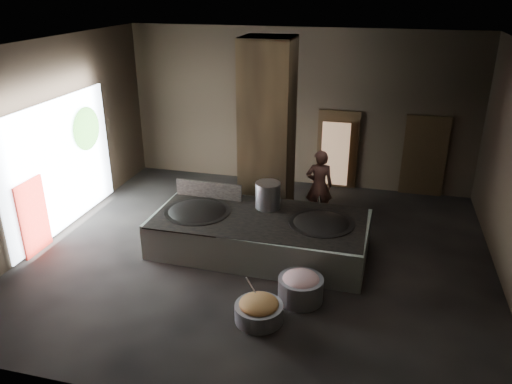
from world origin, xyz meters
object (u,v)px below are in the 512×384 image
(veg_basin, at_px, (259,313))
(wok_left, at_px, (197,214))
(stock_pot, at_px, (268,195))
(wok_right, at_px, (321,226))
(meat_basin, at_px, (301,289))
(cook, at_px, (319,186))
(hearth_platform, at_px, (260,234))

(veg_basin, bearing_deg, wok_left, 130.25)
(stock_pot, bearing_deg, wok_left, -158.20)
(wok_right, height_order, veg_basin, wok_right)
(wok_right, distance_m, veg_basin, 2.69)
(wok_left, height_order, meat_basin, wok_left)
(meat_basin, bearing_deg, stock_pot, 117.72)
(wok_left, relative_size, veg_basin, 1.70)
(stock_pot, height_order, cook, cook)
(hearth_platform, xyz_separation_m, veg_basin, (0.59, -2.46, -0.25))
(wok_right, relative_size, meat_basin, 1.61)
(cook, bearing_deg, hearth_platform, 47.94)
(wok_left, bearing_deg, wok_right, 2.05)
(wok_left, bearing_deg, veg_basin, -49.75)
(wok_left, xyz_separation_m, wok_right, (2.80, 0.10, 0.00))
(hearth_platform, height_order, cook, cook)
(hearth_platform, distance_m, wok_right, 1.39)
(cook, xyz_separation_m, veg_basin, (-0.46, -4.36, -0.77))
(hearth_platform, distance_m, stock_pot, 0.91)
(wok_right, height_order, cook, cook)
(stock_pot, height_order, veg_basin, stock_pot)
(wok_left, bearing_deg, cook, 37.82)
(hearth_platform, bearing_deg, stock_pot, 86.66)
(veg_basin, bearing_deg, stock_pot, 100.23)
(hearth_platform, distance_m, meat_basin, 2.06)
(wok_left, relative_size, meat_basin, 1.73)
(hearth_platform, bearing_deg, wok_right, 3.97)
(wok_left, relative_size, cook, 0.80)
(stock_pot, bearing_deg, meat_basin, -62.28)
(stock_pot, height_order, meat_basin, stock_pot)
(hearth_platform, xyz_separation_m, stock_pot, (0.05, 0.55, 0.72))
(stock_pot, bearing_deg, hearth_platform, -95.19)
(wok_left, xyz_separation_m, meat_basin, (2.66, -1.61, -0.51))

